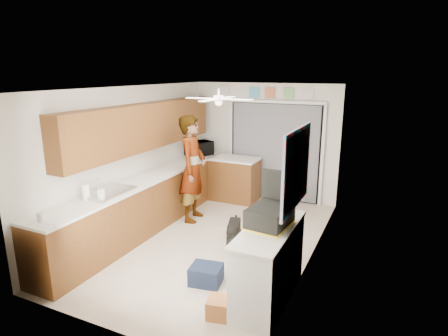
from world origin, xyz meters
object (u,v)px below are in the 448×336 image
(microwave, at_px, (199,148))
(navy_crate, at_px, (206,275))
(dog, at_px, (234,233))
(paper_towel_roll, at_px, (86,192))
(man, at_px, (193,169))
(cardboard_box, at_px, (223,308))
(suitcase, at_px, (270,216))

(microwave, relative_size, navy_crate, 1.37)
(microwave, distance_m, navy_crate, 3.74)
(microwave, height_order, dog, microwave)
(paper_towel_roll, xyz_separation_m, man, (0.63, 2.01, -0.06))
(paper_towel_roll, height_order, cardboard_box, paper_towel_roll)
(cardboard_box, bearing_deg, paper_towel_roll, 169.92)
(suitcase, height_order, cardboard_box, suitcase)
(microwave, bearing_deg, man, -132.70)
(microwave, xyz_separation_m, cardboard_box, (2.30, -3.68, -0.98))
(microwave, xyz_separation_m, navy_crate, (1.79, -3.13, -0.97))
(suitcase, distance_m, man, 2.75)
(man, bearing_deg, dog, -132.15)
(suitcase, height_order, man, man)
(microwave, relative_size, paper_towel_roll, 2.43)
(cardboard_box, bearing_deg, dog, 109.53)
(man, bearing_deg, paper_towel_roll, 152.89)
(microwave, height_order, suitcase, microwave)
(paper_towel_roll, bearing_deg, cardboard_box, -10.08)
(suitcase, xyz_separation_m, dog, (-0.92, 1.06, -0.83))
(man, bearing_deg, cardboard_box, -153.87)
(man, bearing_deg, navy_crate, -156.14)
(cardboard_box, xyz_separation_m, man, (-1.76, 2.43, 0.88))
(cardboard_box, xyz_separation_m, navy_crate, (-0.51, 0.55, 0.01))
(suitcase, xyz_separation_m, cardboard_box, (-0.32, -0.63, -0.95))
(man, distance_m, dog, 1.57)
(dog, bearing_deg, man, 131.01)
(paper_towel_roll, relative_size, navy_crate, 0.56)
(paper_towel_roll, xyz_separation_m, navy_crate, (1.88, 0.12, -0.93))
(paper_towel_roll, distance_m, dog, 2.34)
(navy_crate, bearing_deg, man, 123.64)
(navy_crate, bearing_deg, cardboard_box, -47.21)
(cardboard_box, relative_size, dog, 0.60)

